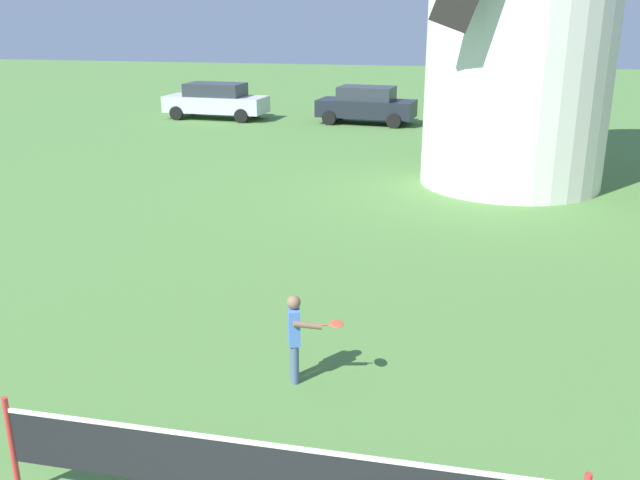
# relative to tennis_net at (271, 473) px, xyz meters

# --- Properties ---
(tennis_net) EXTENTS (5.31, 0.06, 1.10)m
(tennis_net) POSITION_rel_tennis_net_xyz_m (0.00, 0.00, 0.00)
(tennis_net) COLOR red
(tennis_net) RESTS_ON ground_plane
(player_far) EXTENTS (0.78, 0.39, 1.19)m
(player_far) POSITION_rel_tennis_net_xyz_m (-0.49, 2.78, -0.01)
(player_far) COLOR slate
(player_far) RESTS_ON ground_plane
(parked_car_silver) EXTENTS (4.59, 2.09, 1.56)m
(parked_car_silver) POSITION_rel_tennis_net_xyz_m (-9.68, 24.38, 0.13)
(parked_car_silver) COLOR silver
(parked_car_silver) RESTS_ON ground_plane
(parked_car_black) EXTENTS (4.22, 2.20, 1.56)m
(parked_car_black) POSITION_rel_tennis_net_xyz_m (-2.94, 24.42, 0.12)
(parked_car_black) COLOR #1E232D
(parked_car_black) RESTS_ON ground_plane
(parked_car_cream) EXTENTS (4.51, 2.24, 1.56)m
(parked_car_cream) POSITION_rel_tennis_net_xyz_m (2.84, 24.29, 0.12)
(parked_car_cream) COLOR silver
(parked_car_cream) RESTS_ON ground_plane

